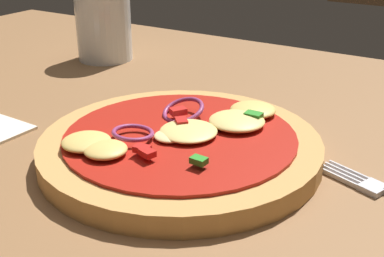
% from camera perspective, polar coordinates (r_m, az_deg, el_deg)
% --- Properties ---
extents(dining_table, '(1.21, 0.81, 0.03)m').
position_cam_1_polar(dining_table, '(0.50, -5.80, -2.79)').
color(dining_table, brown).
rests_on(dining_table, ground).
extents(pizza, '(0.25, 0.25, 0.04)m').
position_cam_1_polar(pizza, '(0.45, -1.25, -1.79)').
color(pizza, tan).
rests_on(pizza, dining_table).
extents(beer_glass, '(0.08, 0.08, 0.11)m').
position_cam_1_polar(beer_glass, '(0.75, -9.91, 11.29)').
color(beer_glass, silver).
rests_on(beer_glass, dining_table).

